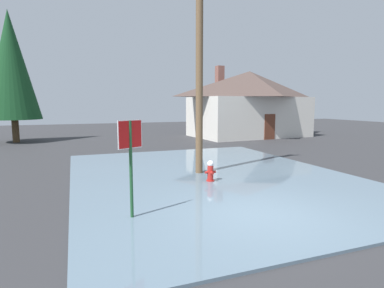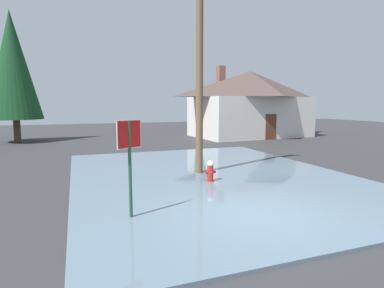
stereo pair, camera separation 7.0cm
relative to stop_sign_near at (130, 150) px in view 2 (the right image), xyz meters
name	(u,v)px [view 2 (the right image)]	position (x,y,z in m)	size (l,w,h in m)	color
ground_plane	(258,218)	(3.05, -0.88, -1.78)	(80.00, 80.00, 0.10)	#2D2D30
flood_puddle	(211,176)	(3.67, 3.52, -1.70)	(10.24, 13.44, 0.07)	slate
lane_stop_bar	(308,242)	(3.18, -2.55, -1.73)	(4.14, 0.30, 0.01)	silver
stop_sign_near	(130,150)	(0.00, 0.00, 0.00)	(0.62, 0.32, 2.44)	#1E4C28
fire_hydrant	(210,172)	(3.27, 2.63, -1.33)	(0.41, 0.35, 0.81)	#AD231E
utility_pole	(200,44)	(3.40, 4.06, 3.34)	(1.60, 0.28, 9.77)	brown
house	(250,103)	(13.02, 16.46, 1.15)	(10.49, 6.90, 5.99)	beige
pine_tree_tall_left	(13,65)	(-5.21, 18.60, 3.80)	(3.76, 3.76, 9.39)	#4C3823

